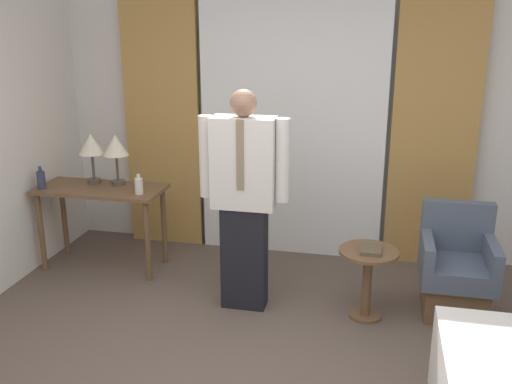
# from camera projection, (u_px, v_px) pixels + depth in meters

# --- Properties ---
(wall_back) EXTENTS (10.00, 0.06, 2.70)m
(wall_back) POSITION_uv_depth(u_px,v_px,m) (294.00, 116.00, 5.50)
(wall_back) COLOR silver
(wall_back) RESTS_ON ground_plane
(curtain_sheer_center) EXTENTS (1.76, 0.06, 2.58)m
(curtain_sheer_center) POSITION_uv_depth(u_px,v_px,m) (292.00, 125.00, 5.40)
(curtain_sheer_center) COLOR white
(curtain_sheer_center) RESTS_ON ground_plane
(curtain_drape_left) EXTENTS (0.76, 0.06, 2.58)m
(curtain_drape_left) POSITION_uv_depth(u_px,v_px,m) (162.00, 120.00, 5.66)
(curtain_drape_left) COLOR #B28442
(curtain_drape_left) RESTS_ON ground_plane
(curtain_drape_right) EXTENTS (0.76, 0.06, 2.58)m
(curtain_drape_right) POSITION_uv_depth(u_px,v_px,m) (434.00, 131.00, 5.13)
(curtain_drape_right) COLOR #B28442
(curtain_drape_right) RESTS_ON ground_plane
(desk) EXTENTS (1.16, 0.52, 0.78)m
(desk) POSITION_uv_depth(u_px,v_px,m) (101.00, 201.00, 5.25)
(desk) COLOR brown
(desk) RESTS_ON ground_plane
(table_lamp_left) EXTENTS (0.23, 0.23, 0.47)m
(table_lamp_left) POSITION_uv_depth(u_px,v_px,m) (91.00, 146.00, 5.24)
(table_lamp_left) COLOR #4C4238
(table_lamp_left) RESTS_ON desk
(table_lamp_right) EXTENTS (0.23, 0.23, 0.47)m
(table_lamp_right) POSITION_uv_depth(u_px,v_px,m) (116.00, 147.00, 5.20)
(table_lamp_right) COLOR #4C4238
(table_lamp_right) RESTS_ON desk
(bottle_near_edge) EXTENTS (0.07, 0.07, 0.18)m
(bottle_near_edge) POSITION_uv_depth(u_px,v_px,m) (139.00, 186.00, 5.00)
(bottle_near_edge) COLOR silver
(bottle_near_edge) RESTS_ON desk
(bottle_by_lamp) EXTENTS (0.07, 0.07, 0.21)m
(bottle_by_lamp) POSITION_uv_depth(u_px,v_px,m) (41.00, 179.00, 5.16)
(bottle_by_lamp) COLOR #2D3851
(bottle_by_lamp) RESTS_ON desk
(person) EXTENTS (0.71, 0.23, 1.77)m
(person) POSITION_uv_depth(u_px,v_px,m) (244.00, 194.00, 4.42)
(person) COLOR black
(person) RESTS_ON ground_plane
(armchair) EXTENTS (0.56, 0.58, 0.86)m
(armchair) POSITION_uv_depth(u_px,v_px,m) (456.00, 273.00, 4.52)
(armchair) COLOR brown
(armchair) RESTS_ON ground_plane
(side_table) EXTENTS (0.46, 0.46, 0.57)m
(side_table) POSITION_uv_depth(u_px,v_px,m) (368.00, 272.00, 4.41)
(side_table) COLOR brown
(side_table) RESTS_ON ground_plane
(book) EXTENTS (0.15, 0.21, 0.03)m
(book) POSITION_uv_depth(u_px,v_px,m) (371.00, 250.00, 4.33)
(book) COLOR brown
(book) RESTS_ON side_table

